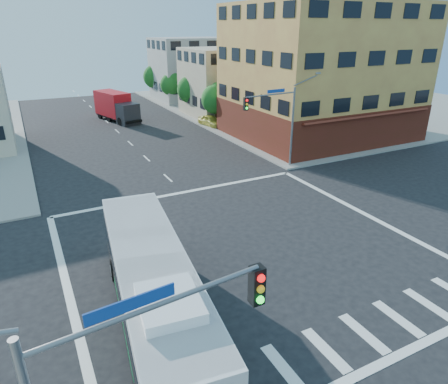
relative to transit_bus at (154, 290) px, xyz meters
name	(u,v)px	position (x,y,z in m)	size (l,w,h in m)	color
ground	(246,250)	(6.49, 3.74, -1.86)	(120.00, 120.00, 0.00)	black
sidewalk_ne	(323,102)	(41.49, 38.74, -1.79)	(50.00, 50.00, 0.15)	gray
corner_building_ne	(320,83)	(26.48, 22.22, 4.03)	(18.10, 15.44, 14.00)	gold
building_east_near	(230,82)	(23.47, 37.72, 2.64)	(12.06, 10.06, 9.00)	tan
building_east_far	(191,69)	(23.47, 51.72, 3.14)	(12.06, 10.06, 10.00)	#A3A49E
signal_mast_ne	(278,114)	(15.57, 14.36, 3.12)	(7.91, 1.13, 8.07)	slate
signal_mast_sw	(127,383)	(-2.59, -6.90, 3.12)	(7.91, 1.01, 8.07)	slate
street_tree_a	(217,97)	(18.39, 31.66, 1.73)	(3.60, 3.60, 5.53)	#3A2515
street_tree_b	(192,88)	(18.39, 39.66, 1.89)	(3.80, 3.80, 5.79)	#3A2515
street_tree_c	(172,83)	(18.39, 47.66, 1.60)	(3.40, 3.40, 5.29)	#3A2515
street_tree_d	(155,75)	(18.39, 55.66, 2.02)	(4.00, 4.00, 6.03)	#3A2515
transit_bus	(154,290)	(0.00, 0.00, 0.00)	(4.29, 13.09, 3.81)	black
box_truck	(116,107)	(7.93, 40.49, -0.06)	(4.45, 8.59, 3.72)	#26262B
parked_car	(211,121)	(17.68, 31.90, -1.16)	(1.66, 4.12, 1.40)	#D6CA4A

